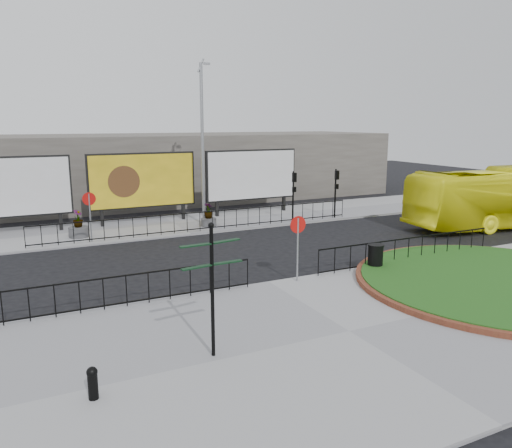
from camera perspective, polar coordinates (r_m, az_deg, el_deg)
ground at (r=18.77m, az=1.43°, el=-6.92°), size 90.00×90.00×0.00m
pavement_near at (r=14.80m, az=10.59°, el=-12.14°), size 30.00×10.00×0.12m
pavement_far at (r=29.57m, az=-9.34°, el=-0.04°), size 44.00×6.00×0.12m
brick_edge at (r=20.48m, az=26.10°, el=-5.94°), size 10.40×10.40×0.18m
grass_lawn at (r=20.47m, az=26.10°, el=-5.88°), size 10.00×10.00×0.22m
railing_near_left at (r=16.52m, az=-17.03°, el=-7.63°), size 10.00×0.10×1.10m
railing_near_right at (r=22.01m, az=17.03°, el=-2.82°), size 9.00×0.10×1.10m
railing_far at (r=27.25m, az=-5.72°, el=0.37°), size 18.00×0.10×1.10m
speed_sign_far at (r=25.71m, az=-18.50°, el=1.96°), size 0.64×0.07×2.47m
speed_sign_near at (r=18.39m, az=4.80°, el=-1.15°), size 0.64×0.07×2.47m
billboard_left at (r=28.95m, az=-26.44°, el=3.74°), size 6.20×0.31×4.10m
billboard_mid at (r=29.72m, az=-12.82°, el=4.84°), size 6.20×0.31×4.10m
billboard_right at (r=32.04m, az=-0.51°, el=5.61°), size 6.20×0.31×4.10m
lamp_post at (r=28.52m, az=-6.13°, el=9.28°), size 0.74×0.18×9.23m
signal_pole_a at (r=29.37m, az=4.33°, el=4.04°), size 0.22×0.26×3.00m
signal_pole_b at (r=30.99m, az=9.14°, el=4.32°), size 0.22×0.26×3.00m
building_backdrop at (r=38.82m, az=-13.77°, el=6.19°), size 40.00×10.00×5.00m
fingerpost_sign at (r=12.43m, az=-5.05°, el=-6.03°), size 1.63×0.41×3.47m
bollard at (r=11.72m, az=-18.17°, el=-16.73°), size 0.24×0.24×0.74m
litter_bin at (r=20.51m, az=13.48°, el=-3.71°), size 0.64×0.64×1.06m
bus at (r=31.99m, az=26.70°, el=2.75°), size 12.52×4.15×3.42m
planter_a at (r=27.24m, az=-19.62°, el=-0.44°), size 1.01×1.01×1.41m
planter_b at (r=28.46m, az=-5.44°, el=0.72°), size 0.87×0.87×1.33m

